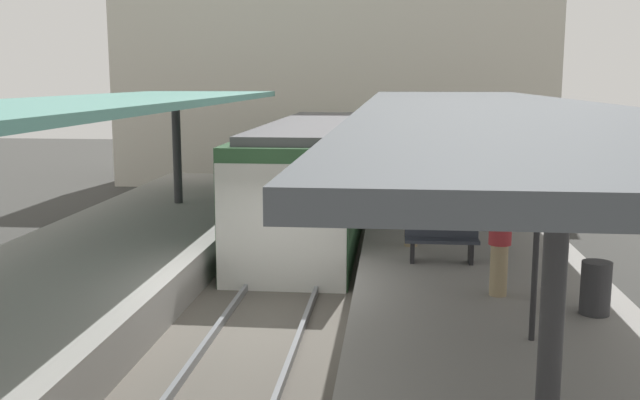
{
  "coord_description": "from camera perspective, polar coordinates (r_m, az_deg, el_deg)",
  "views": [
    {
      "loc": [
        2.23,
        -11.9,
        4.47
      ],
      "look_at": [
        0.44,
        5.5,
        1.52
      ],
      "focal_mm": 40.6,
      "sensor_mm": 36.0,
      "label": 1
    }
  ],
  "objects": [
    {
      "name": "ground_plane",
      "position": [
        12.9,
        -4.53,
        -10.72
      ],
      "size": [
        80.0,
        80.0,
        0.0
      ],
      "primitive_type": "plane",
      "color": "#383835"
    },
    {
      "name": "platform_left",
      "position": [
        13.92,
        -20.28,
        -7.61
      ],
      "size": [
        4.4,
        28.0,
        1.0
      ],
      "primitive_type": "cube",
      "color": "gray",
      "rests_on": "ground_plane"
    },
    {
      "name": "platform_right",
      "position": [
        12.64,
        12.86,
        -8.98
      ],
      "size": [
        4.4,
        28.0,
        1.0
      ],
      "primitive_type": "cube",
      "color": "gray",
      "rests_on": "ground_plane"
    },
    {
      "name": "track_ballast",
      "position": [
        12.87,
        -4.54,
        -10.31
      ],
      "size": [
        3.2,
        28.0,
        0.2
      ],
      "primitive_type": "cube",
      "color": "#59544C",
      "rests_on": "ground_plane"
    },
    {
      "name": "rail_near_side",
      "position": [
        12.96,
        -7.72,
        -9.43
      ],
      "size": [
        0.08,
        28.0,
        0.14
      ],
      "primitive_type": "cube",
      "color": "slate",
      "rests_on": "track_ballast"
    },
    {
      "name": "rail_far_side",
      "position": [
        12.71,
        -1.3,
        -9.73
      ],
      "size": [
        0.08,
        28.0,
        0.14
      ],
      "primitive_type": "cube",
      "color": "slate",
      "rests_on": "track_ballast"
    },
    {
      "name": "commuter_train",
      "position": [
        20.1,
        -0.56,
        1.73
      ],
      "size": [
        2.78,
        11.64,
        3.1
      ],
      "color": "#2D5633",
      "rests_on": "track_ballast"
    },
    {
      "name": "canopy_left",
      "position": [
        14.61,
        -18.65,
        6.98
      ],
      "size": [
        4.18,
        21.0,
        3.05
      ],
      "color": "#333335",
      "rests_on": "platform_left"
    },
    {
      "name": "canopy_right",
      "position": [
        13.4,
        12.69,
        7.02
      ],
      "size": [
        4.18,
        21.0,
        3.04
      ],
      "color": "#333335",
      "rests_on": "platform_right"
    },
    {
      "name": "platform_bench",
      "position": [
        13.98,
        9.56,
        -2.98
      ],
      "size": [
        1.4,
        0.41,
        0.86
      ],
      "color": "black",
      "rests_on": "platform_right"
    },
    {
      "name": "platform_sign",
      "position": [
        9.86,
        16.76,
        -1.63
      ],
      "size": [
        0.9,
        0.08,
        2.21
      ],
      "color": "#262628",
      "rests_on": "platform_right"
    },
    {
      "name": "litter_bin",
      "position": [
        11.54,
        20.9,
        -6.5
      ],
      "size": [
        0.44,
        0.44,
        0.8
      ],
      "primitive_type": "cylinder",
      "color": "#2D2D30",
      "rests_on": "platform_right"
    },
    {
      "name": "passenger_near_bench",
      "position": [
        11.94,
        13.99,
        -3.29
      ],
      "size": [
        0.36,
        0.36,
        1.68
      ],
      "color": "#998460",
      "rests_on": "platform_right"
    },
    {
      "name": "passenger_mid_platform",
      "position": [
        15.15,
        7.23,
        -0.33
      ],
      "size": [
        0.36,
        0.36,
        1.7
      ],
      "color": "#998460",
      "rests_on": "platform_right"
    },
    {
      "name": "passenger_far_end",
      "position": [
        17.75,
        7.53,
        1.16
      ],
      "size": [
        0.36,
        0.36,
        1.72
      ],
      "color": "#998460",
      "rests_on": "platform_right"
    },
    {
      "name": "station_building_backdrop",
      "position": [
        32.02,
        1.2,
        11.41
      ],
      "size": [
        18.0,
        6.0,
        11.0
      ],
      "primitive_type": "cube",
      "color": "beige",
      "rests_on": "ground_plane"
    }
  ]
}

